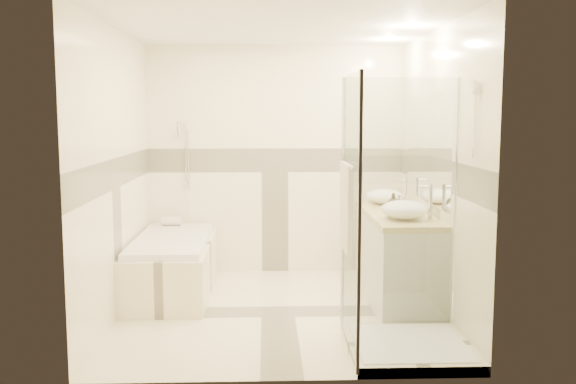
{
  "coord_description": "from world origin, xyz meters",
  "views": [
    {
      "loc": [
        -0.11,
        -5.57,
        1.76
      ],
      "look_at": [
        0.1,
        0.25,
        1.05
      ],
      "focal_mm": 40.0,
      "sensor_mm": 36.0,
      "label": 1
    }
  ],
  "objects_px": {
    "bathtub": "(173,262)",
    "vessel_sink_near": "(384,196)",
    "vanity": "(397,257)",
    "shower_enclosure": "(393,284)",
    "vessel_sink_far": "(405,210)",
    "amenity_bottle_b": "(393,202)",
    "amenity_bottle_a": "(399,205)"
  },
  "relations": [
    {
      "from": "amenity_bottle_a",
      "to": "amenity_bottle_b",
      "type": "bearing_deg",
      "value": 90.0
    },
    {
      "from": "vessel_sink_near",
      "to": "vessel_sink_far",
      "type": "distance_m",
      "value": 0.97
    },
    {
      "from": "amenity_bottle_a",
      "to": "amenity_bottle_b",
      "type": "height_order",
      "value": "amenity_bottle_a"
    },
    {
      "from": "shower_enclosure",
      "to": "vessel_sink_far",
      "type": "distance_m",
      "value": 1.01
    },
    {
      "from": "bathtub",
      "to": "vessel_sink_near",
      "type": "height_order",
      "value": "vessel_sink_near"
    },
    {
      "from": "shower_enclosure",
      "to": "vessel_sink_far",
      "type": "xyz_separation_m",
      "value": [
        0.27,
        0.88,
        0.43
      ]
    },
    {
      "from": "vanity",
      "to": "vessel_sink_far",
      "type": "height_order",
      "value": "vessel_sink_far"
    },
    {
      "from": "shower_enclosure",
      "to": "vessel_sink_near",
      "type": "height_order",
      "value": "shower_enclosure"
    },
    {
      "from": "shower_enclosure",
      "to": "vessel_sink_near",
      "type": "distance_m",
      "value": 1.92
    },
    {
      "from": "vessel_sink_near",
      "to": "amenity_bottle_b",
      "type": "height_order",
      "value": "amenity_bottle_b"
    },
    {
      "from": "bathtub",
      "to": "vanity",
      "type": "relative_size",
      "value": 1.05
    },
    {
      "from": "bathtub",
      "to": "amenity_bottle_a",
      "type": "height_order",
      "value": "amenity_bottle_a"
    },
    {
      "from": "amenity_bottle_b",
      "to": "vessel_sink_far",
      "type": "bearing_deg",
      "value": -90.0
    },
    {
      "from": "vessel_sink_far",
      "to": "amenity_bottle_b",
      "type": "bearing_deg",
      "value": 90.0
    },
    {
      "from": "vanity",
      "to": "vessel_sink_near",
      "type": "distance_m",
      "value": 0.77
    },
    {
      "from": "shower_enclosure",
      "to": "amenity_bottle_b",
      "type": "relative_size",
      "value": 12.3
    },
    {
      "from": "vessel_sink_far",
      "to": "amenity_bottle_a",
      "type": "xyz_separation_m",
      "value": [
        0.0,
        0.24,
        0.01
      ]
    },
    {
      "from": "vessel_sink_far",
      "to": "bathtub",
      "type": "bearing_deg",
      "value": 160.8
    },
    {
      "from": "amenity_bottle_b",
      "to": "shower_enclosure",
      "type": "bearing_deg",
      "value": -101.2
    },
    {
      "from": "amenity_bottle_a",
      "to": "vanity",
      "type": "bearing_deg",
      "value": 82.31
    },
    {
      "from": "bathtub",
      "to": "amenity_bottle_b",
      "type": "height_order",
      "value": "amenity_bottle_b"
    },
    {
      "from": "vessel_sink_far",
      "to": "amenity_bottle_a",
      "type": "relative_size",
      "value": 2.34
    },
    {
      "from": "shower_enclosure",
      "to": "vessel_sink_far",
      "type": "bearing_deg",
      "value": 72.76
    },
    {
      "from": "amenity_bottle_b",
      "to": "bathtub",
      "type": "bearing_deg",
      "value": 173.5
    },
    {
      "from": "vanity",
      "to": "amenity_bottle_b",
      "type": "relative_size",
      "value": 9.77
    },
    {
      "from": "vessel_sink_far",
      "to": "amenity_bottle_a",
      "type": "distance_m",
      "value": 0.24
    },
    {
      "from": "vanity",
      "to": "amenity_bottle_b",
      "type": "xyz_separation_m",
      "value": [
        -0.02,
        0.11,
        0.51
      ]
    },
    {
      "from": "amenity_bottle_b",
      "to": "vessel_sink_near",
      "type": "bearing_deg",
      "value": 90.0
    },
    {
      "from": "bathtub",
      "to": "amenity_bottle_a",
      "type": "xyz_separation_m",
      "value": [
        2.13,
        -0.5,
        0.63
      ]
    },
    {
      "from": "vanity",
      "to": "amenity_bottle_b",
      "type": "bearing_deg",
      "value": 100.56
    },
    {
      "from": "bathtub",
      "to": "shower_enclosure",
      "type": "distance_m",
      "value": 2.47
    },
    {
      "from": "bathtub",
      "to": "vessel_sink_far",
      "type": "distance_m",
      "value": 2.34
    }
  ]
}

